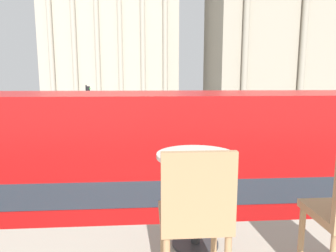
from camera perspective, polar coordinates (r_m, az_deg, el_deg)
name	(u,v)px	position (r m, az deg, el deg)	size (l,w,h in m)	color
double_decker_bus	(161,182)	(6.25, -1.28, -10.62)	(10.37, 2.66, 4.14)	black
cafe_dining_table	(196,179)	(2.30, 5.38, -9.97)	(0.60, 0.60, 0.73)	#2D2D30
cafe_chair_0	(195,214)	(1.79, 5.17, -16.37)	(0.40, 0.40, 0.91)	#A87F56
plaza_building_left	(113,43)	(62.95, -10.43, 15.28)	(25.73, 14.53, 23.15)	#B2A893
plaza_building_right	(305,44)	(57.98, 24.59, 14.05)	(32.74, 15.85, 20.82)	#A39984
traffic_light_near	(278,123)	(13.80, 20.24, 0.54)	(0.42, 0.24, 3.89)	black
traffic_light_mid	(57,111)	(21.41, -20.33, 2.68)	(0.42, 0.24, 3.50)	black
traffic_light_far	(88,102)	(25.99, -15.06, 4.52)	(0.42, 0.24, 3.94)	black
car_maroon	(233,131)	(22.19, 12.25, -0.93)	(4.20, 1.93, 1.35)	black
pedestrian_blue	(91,130)	(21.06, -14.40, -0.77)	(0.32, 0.32, 1.70)	#282B33
pedestrian_black	(36,139)	(18.80, -23.85, -2.23)	(0.32, 0.32, 1.78)	#282B33
pedestrian_olive	(46,137)	(19.40, -22.15, -2.02)	(0.32, 0.32, 1.67)	#282B33
pedestrian_white	(75,111)	(33.86, -17.24, 2.82)	(0.32, 0.32, 1.83)	#282B33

